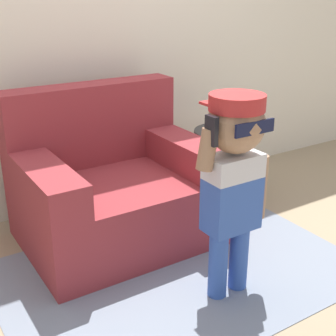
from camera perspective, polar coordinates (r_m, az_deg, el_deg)
ground_plane at (r=3.07m, az=-2.02°, el=-7.23°), size 10.00×10.00×0.00m
wall_back at (r=3.26m, az=-8.24°, el=18.19°), size 10.00×0.05×2.60m
armchair at (r=2.86m, az=-6.71°, el=-2.36°), size 1.11×0.87×0.91m
person_child at (r=2.18m, az=8.04°, el=0.14°), size 0.42×0.31×1.02m
side_table at (r=3.36m, az=6.84°, el=1.14°), size 0.44×0.44×0.53m
rug at (r=2.63m, az=1.30°, el=-12.33°), size 1.89×1.31×0.01m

